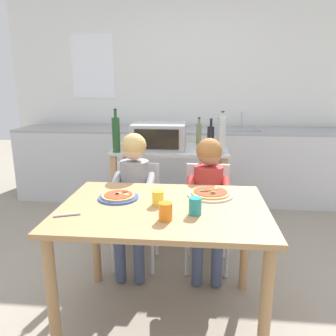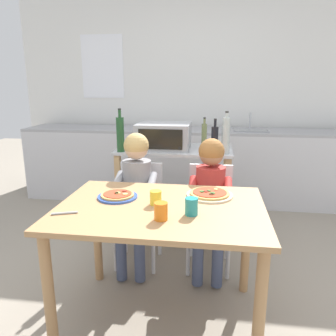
# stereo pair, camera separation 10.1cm
# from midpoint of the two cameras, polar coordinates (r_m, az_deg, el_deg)

# --- Properties ---
(ground_plane) EXTENTS (10.47, 10.47, 0.00)m
(ground_plane) POSITION_cam_midpoint_polar(r_m,az_deg,el_deg) (3.20, 0.33, -12.51)
(ground_plane) COLOR gray
(back_wall_tiled) EXTENTS (4.57, 0.13, 2.70)m
(back_wall_tiled) POSITION_cam_midpoint_polar(r_m,az_deg,el_deg) (4.48, 2.15, 13.18)
(back_wall_tiled) COLOR white
(back_wall_tiled) RESTS_ON ground
(kitchen_counter) EXTENTS (4.12, 0.60, 1.10)m
(kitchen_counter) POSITION_cam_midpoint_polar(r_m,az_deg,el_deg) (4.19, 1.80, 0.63)
(kitchen_counter) COLOR silver
(kitchen_counter) RESTS_ON ground
(kitchen_island_cart) EXTENTS (1.03, 0.56, 0.87)m
(kitchen_island_cart) POSITION_cam_midpoint_polar(r_m,az_deg,el_deg) (3.10, -0.50, -1.87)
(kitchen_island_cart) COLOR #B7BABF
(kitchen_island_cart) RESTS_ON ground
(toaster_oven) EXTENTS (0.47, 0.39, 0.22)m
(toaster_oven) POSITION_cam_midpoint_polar(r_m,az_deg,el_deg) (3.00, -2.49, 5.51)
(toaster_oven) COLOR #999BA0
(toaster_oven) RESTS_ON kitchen_island_cart
(bottle_tall_green_wine) EXTENTS (0.05, 0.05, 0.26)m
(bottle_tall_green_wine) POSITION_cam_midpoint_polar(r_m,az_deg,el_deg) (3.20, 4.41, 5.95)
(bottle_tall_green_wine) COLOR olive
(bottle_tall_green_wine) RESTS_ON kitchen_island_cart
(bottle_clear_vinegar) EXTENTS (0.06, 0.06, 0.35)m
(bottle_clear_vinegar) POSITION_cam_midpoint_polar(r_m,az_deg,el_deg) (2.80, 8.21, 5.61)
(bottle_clear_vinegar) COLOR #ADB7B2
(bottle_clear_vinegar) RESTS_ON kitchen_island_cart
(bottle_squat_spirits) EXTENTS (0.06, 0.06, 0.29)m
(bottle_squat_spirits) POSITION_cam_midpoint_polar(r_m,az_deg,el_deg) (2.84, 6.30, 5.03)
(bottle_squat_spirits) COLOR black
(bottle_squat_spirits) RESTS_ON kitchen_island_cart
(bottle_dark_olive_oil) EXTENTS (0.05, 0.05, 0.27)m
(bottle_dark_olive_oil) POSITION_cam_midpoint_polar(r_m,az_deg,el_deg) (3.04, 8.06, 5.44)
(bottle_dark_olive_oil) COLOR #ADB7B2
(bottle_dark_olive_oil) RESTS_ON kitchen_island_cart
(bottle_brown_beer) EXTENTS (0.05, 0.05, 0.27)m
(bottle_brown_beer) POSITION_cam_midpoint_polar(r_m,az_deg,el_deg) (3.13, 7.85, 5.65)
(bottle_brown_beer) COLOR #ADB7B2
(bottle_brown_beer) RESTS_ON kitchen_island_cart
(bottle_slim_sauce) EXTENTS (0.07, 0.07, 0.37)m
(bottle_slim_sauce) POSITION_cam_midpoint_polar(r_m,az_deg,el_deg) (2.86, -9.89, 5.72)
(bottle_slim_sauce) COLOR #1E4723
(bottle_slim_sauce) RESTS_ON kitchen_island_cart
(dining_table) EXTENTS (1.20, 0.86, 0.76)m
(dining_table) POSITION_cam_midpoint_polar(r_m,az_deg,el_deg) (1.98, -2.28, -9.53)
(dining_table) COLOR #AD7F51
(dining_table) RESTS_ON ground
(dining_chair_left) EXTENTS (0.36, 0.36, 0.81)m
(dining_chair_left) POSITION_cam_midpoint_polar(r_m,az_deg,el_deg) (2.72, -6.41, -6.57)
(dining_chair_left) COLOR silver
(dining_chair_left) RESTS_ON ground
(dining_chair_right) EXTENTS (0.36, 0.36, 0.81)m
(dining_chair_right) POSITION_cam_midpoint_polar(r_m,az_deg,el_deg) (2.68, 5.66, -6.90)
(dining_chair_right) COLOR silver
(dining_chair_right) RESTS_ON ground
(child_in_grey_shirt) EXTENTS (0.32, 0.42, 1.07)m
(child_in_grey_shirt) POSITION_cam_midpoint_polar(r_m,az_deg,el_deg) (2.55, -7.07, -3.20)
(child_in_grey_shirt) COLOR #424C6B
(child_in_grey_shirt) RESTS_ON ground
(child_in_red_shirt) EXTENTS (0.32, 0.42, 1.04)m
(child_in_red_shirt) POSITION_cam_midpoint_polar(r_m,az_deg,el_deg) (2.50, 5.78, -3.82)
(child_in_red_shirt) COLOR #424C6B
(child_in_red_shirt) RESTS_ON ground
(pizza_plate_blue_rimmed) EXTENTS (0.25, 0.25, 0.03)m
(pizza_plate_blue_rimmed) POSITION_cam_midpoint_polar(r_m,az_deg,el_deg) (2.09, -9.85, -4.84)
(pizza_plate_blue_rimmed) COLOR #3356B7
(pizza_plate_blue_rimmed) RESTS_ON dining_table
(pizza_plate_cream) EXTENTS (0.29, 0.29, 0.03)m
(pizza_plate_cream) POSITION_cam_midpoint_polar(r_m,az_deg,el_deg) (2.12, 5.90, -4.36)
(pizza_plate_cream) COLOR beige
(pizza_plate_cream) RESTS_ON dining_table
(drinking_cup_orange) EXTENTS (0.07, 0.07, 0.09)m
(drinking_cup_orange) POSITION_cam_midpoint_polar(r_m,az_deg,el_deg) (1.74, -2.10, -7.44)
(drinking_cup_orange) COLOR orange
(drinking_cup_orange) RESTS_ON dining_table
(drinking_cup_yellow) EXTENTS (0.07, 0.07, 0.08)m
(drinking_cup_yellow) POSITION_cam_midpoint_polar(r_m,az_deg,el_deg) (1.95, -3.22, -5.14)
(drinking_cup_yellow) COLOR yellow
(drinking_cup_yellow) RESTS_ON dining_table
(drinking_cup_teal) EXTENTS (0.07, 0.07, 0.10)m
(drinking_cup_teal) POSITION_cam_midpoint_polar(r_m,az_deg,el_deg) (1.81, 3.07, -6.54)
(drinking_cup_teal) COLOR teal
(drinking_cup_teal) RESTS_ON dining_table
(serving_spoon) EXTENTS (0.14, 0.06, 0.01)m
(serving_spoon) POSITION_cam_midpoint_polar(r_m,az_deg,el_deg) (1.89, -18.39, -7.66)
(serving_spoon) COLOR #B7BABF
(serving_spoon) RESTS_ON dining_table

